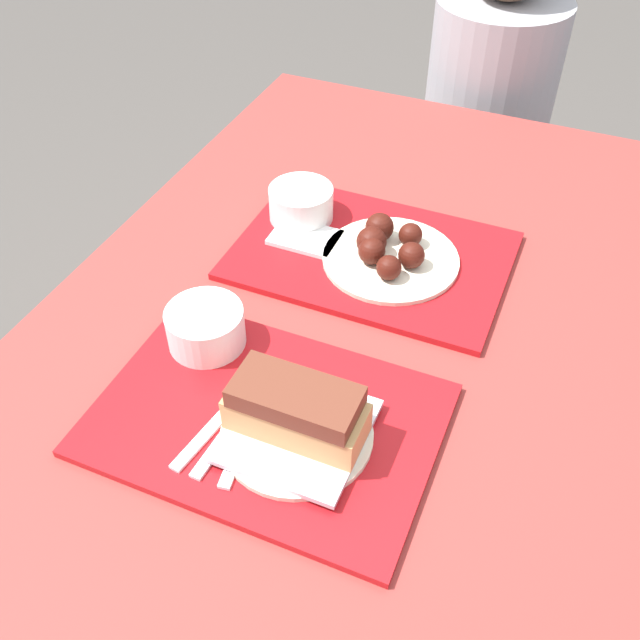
# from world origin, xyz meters

# --- Properties ---
(ground_plane) EXTENTS (12.00, 12.00, 0.00)m
(ground_plane) POSITION_xyz_m (0.00, 0.00, 0.00)
(ground_plane) COLOR #4C4742
(picnic_table) EXTENTS (0.95, 1.60, 0.77)m
(picnic_table) POSITION_xyz_m (0.00, 0.00, 0.68)
(picnic_table) COLOR maroon
(picnic_table) RESTS_ON ground_plane
(picnic_bench_far) EXTENTS (0.90, 0.28, 0.46)m
(picnic_bench_far) POSITION_xyz_m (0.00, 1.02, 0.39)
(picnic_bench_far) COLOR maroon
(picnic_bench_far) RESTS_ON ground_plane
(tray_near) EXTENTS (0.46, 0.32, 0.01)m
(tray_near) POSITION_xyz_m (-0.03, -0.18, 0.78)
(tray_near) COLOR #B21419
(tray_near) RESTS_ON picnic_table
(tray_far) EXTENTS (0.46, 0.32, 0.01)m
(tray_far) POSITION_xyz_m (-0.02, 0.20, 0.78)
(tray_far) COLOR #B21419
(tray_far) RESTS_ON picnic_table
(bowl_coleslaw_near) EXTENTS (0.11, 0.11, 0.06)m
(bowl_coleslaw_near) POSITION_xyz_m (-0.18, -0.09, 0.82)
(bowl_coleslaw_near) COLOR white
(bowl_coleslaw_near) RESTS_ON tray_near
(brisket_sandwich_plate) EXTENTS (0.20, 0.20, 0.09)m
(brisket_sandwich_plate) POSITION_xyz_m (0.02, -0.20, 0.82)
(brisket_sandwich_plate) COLOR beige
(brisket_sandwich_plate) RESTS_ON tray_near
(plastic_fork_near) EXTENTS (0.02, 0.17, 0.00)m
(plastic_fork_near) POSITION_xyz_m (-0.07, -0.22, 0.79)
(plastic_fork_near) COLOR white
(plastic_fork_near) RESTS_ON tray_near
(plastic_knife_near) EXTENTS (0.04, 0.17, 0.00)m
(plastic_knife_near) POSITION_xyz_m (-0.04, -0.22, 0.79)
(plastic_knife_near) COLOR white
(plastic_knife_near) RESTS_ON tray_near
(plastic_spoon_near) EXTENTS (0.04, 0.17, 0.00)m
(plastic_spoon_near) POSITION_xyz_m (-0.09, -0.22, 0.79)
(plastic_spoon_near) COLOR white
(plastic_spoon_near) RESTS_ON tray_near
(condiment_packet) EXTENTS (0.04, 0.03, 0.01)m
(condiment_packet) POSITION_xyz_m (-0.02, -0.11, 0.79)
(condiment_packet) COLOR #3F3F47
(condiment_packet) RESTS_ON tray_near
(bowl_coleslaw_far) EXTENTS (0.11, 0.11, 0.06)m
(bowl_coleslaw_far) POSITION_xyz_m (-0.18, 0.25, 0.82)
(bowl_coleslaw_far) COLOR white
(bowl_coleslaw_far) RESTS_ON tray_far
(wings_plate_far) EXTENTS (0.23, 0.23, 0.06)m
(wings_plate_far) POSITION_xyz_m (0.01, 0.20, 0.80)
(wings_plate_far) COLOR beige
(wings_plate_far) RESTS_ON tray_far
(napkin_far) EXTENTS (0.12, 0.08, 0.01)m
(napkin_far) POSITION_xyz_m (-0.14, 0.19, 0.79)
(napkin_far) COLOR white
(napkin_far) RESTS_ON tray_far
(person_seated_across) EXTENTS (0.32, 0.32, 0.67)m
(person_seated_across) POSITION_xyz_m (-0.00, 1.02, 0.74)
(person_seated_across) COLOR #9E9EA3
(person_seated_across) RESTS_ON picnic_bench_far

